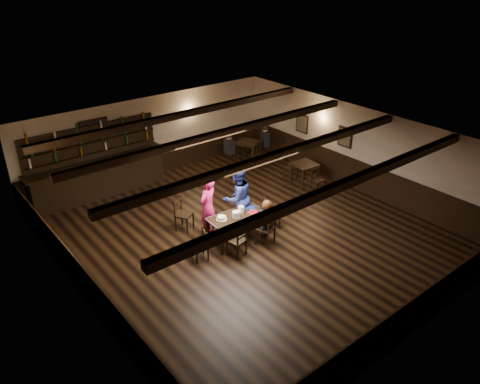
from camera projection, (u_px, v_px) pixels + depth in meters
ground at (246, 233)px, 12.69m from camera, size 10.00×10.00×0.00m
room_shell at (246, 175)px, 11.93m from camera, size 9.02×10.02×2.71m
dining_table at (237, 218)px, 12.09m from camera, size 1.57×0.83×0.75m
chair_near_left at (239, 239)px, 11.52m from camera, size 0.48×0.47×0.86m
chair_near_right at (268, 226)px, 11.97m from camera, size 0.55×0.54×0.93m
chair_end_left at (202, 242)px, 11.46m from camera, size 0.42×0.44×0.79m
chair_end_right at (269, 210)px, 12.78m from camera, size 0.53×0.54×0.90m
chair_far_pushed at (181, 211)px, 12.68m from camera, size 0.58×0.57×0.93m
woman_pink at (208, 207)px, 12.23m from camera, size 0.74×0.61×1.73m
man_blue at (237, 198)px, 12.58m from camera, size 0.90×0.70×1.84m
seated_person at (266, 216)px, 11.86m from camera, size 0.35×0.52×0.85m
cake at (221, 218)px, 11.86m from camera, size 0.28×0.28×0.09m
plate_stack_a at (236, 215)px, 11.92m from camera, size 0.19×0.19×0.18m
plate_stack_b at (241, 209)px, 12.16m from camera, size 0.16×0.16×0.18m
tea_light at (235, 213)px, 12.15m from camera, size 0.04×0.04×0.06m
salt_shaker at (251, 211)px, 12.18m from camera, size 0.03×0.03×0.08m
pepper_shaker at (252, 211)px, 12.18m from camera, size 0.03×0.03×0.08m
drink_glass at (242, 208)px, 12.28m from camera, size 0.07×0.07×0.10m
menu_red at (253, 212)px, 12.22m from camera, size 0.27×0.20×0.00m
menu_blue at (249, 207)px, 12.44m from camera, size 0.37×0.36×0.00m
bar_counter at (98, 173)px, 14.48m from camera, size 4.40×0.70×2.20m
back_table_a at (304, 167)px, 15.10m from camera, size 0.80×0.80×0.75m
back_table_b at (248, 145)px, 16.84m from camera, size 1.08×1.08×0.75m
bg_patron_left at (229, 144)px, 16.39m from camera, size 0.24×0.37×0.75m
bg_patron_right at (265, 136)px, 17.09m from camera, size 0.31×0.41×0.76m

